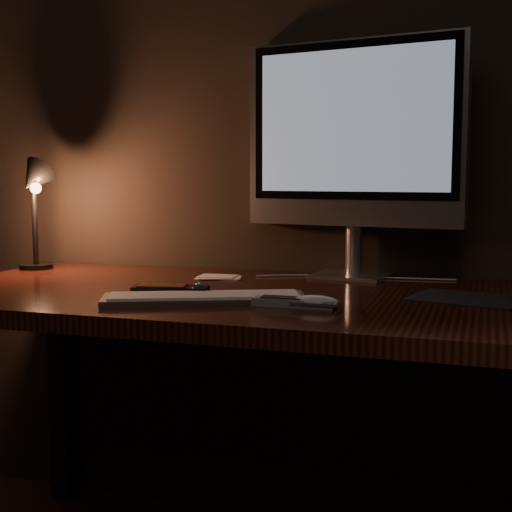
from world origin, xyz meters
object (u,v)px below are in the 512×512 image
(mouse, at_px, (315,303))
(tv_remote, at_px, (294,302))
(monitor, at_px, (353,138))
(desk_lamp, at_px, (34,194))
(desk, at_px, (265,340))
(media_remote, at_px, (171,290))
(keyboard, at_px, (204,298))

(mouse, xyz_separation_m, tv_remote, (-0.04, -0.00, 0.00))
(monitor, xyz_separation_m, mouse, (0.01, -0.47, -0.36))
(tv_remote, distance_m, desk_lamp, 0.94)
(desk, distance_m, desk_lamp, 0.80)
(mouse, relative_size, media_remote, 0.53)
(keyboard, bearing_deg, media_remote, 130.08)
(monitor, bearing_deg, keyboard, -107.34)
(mouse, height_order, desk_lamp, desk_lamp)
(keyboard, relative_size, mouse, 4.54)
(keyboard, bearing_deg, desk_lamp, 130.19)
(keyboard, xyz_separation_m, mouse, (0.24, -0.00, 0.00))
(tv_remote, bearing_deg, desk_lamp, 158.05)
(mouse, bearing_deg, monitor, 91.61)
(keyboard, height_order, mouse, mouse)
(mouse, bearing_deg, media_remote, 171.57)
(mouse, bearing_deg, desk, 128.41)
(monitor, bearing_deg, tv_remote, -84.93)
(monitor, relative_size, desk_lamp, 1.92)
(desk_lamp, bearing_deg, desk, -17.07)
(media_remote, bearing_deg, desk, 33.33)
(tv_remote, height_order, desk_lamp, desk_lamp)
(media_remote, bearing_deg, monitor, 38.95)
(media_remote, distance_m, tv_remote, 0.31)
(monitor, distance_m, keyboard, 0.63)
(mouse, bearing_deg, tv_remote, -177.41)
(desk, height_order, monitor, monitor)
(keyboard, relative_size, desk_lamp, 1.35)
(desk, bearing_deg, mouse, -51.69)
(desk, distance_m, tv_remote, 0.30)
(monitor, bearing_deg, mouse, -79.50)
(keyboard, relative_size, media_remote, 2.42)
(media_remote, relative_size, desk_lamp, 0.56)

